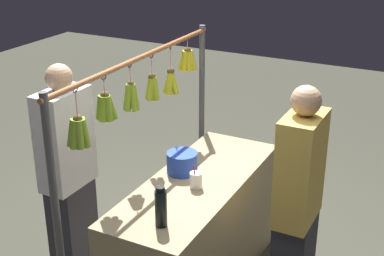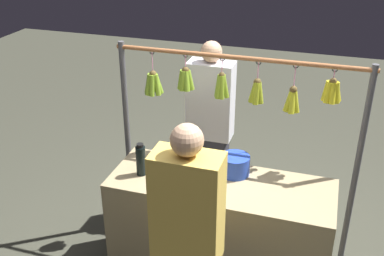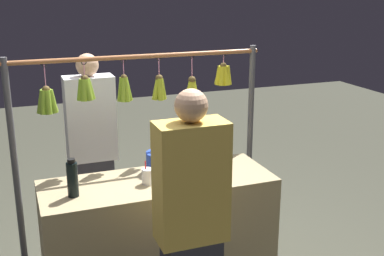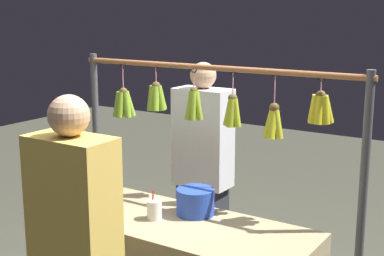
% 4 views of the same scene
% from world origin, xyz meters
% --- Properties ---
extents(market_counter, '(1.53, 0.57, 0.83)m').
position_xyz_m(market_counter, '(0.00, 0.00, 0.41)').
color(market_counter, tan).
rests_on(market_counter, ground).
extents(display_rack, '(1.81, 0.14, 1.63)m').
position_xyz_m(display_rack, '(0.02, -0.40, 1.19)').
color(display_rack, '#4C4C51').
rests_on(display_rack, ground).
extents(water_bottle, '(0.07, 0.07, 0.24)m').
position_xyz_m(water_bottle, '(0.56, 0.06, 0.94)').
color(water_bottle, black).
rests_on(water_bottle, market_counter).
extents(blue_bucket, '(0.20, 0.20, 0.14)m').
position_xyz_m(blue_bucket, '(-0.06, -0.14, 0.90)').
color(blue_bucket, blue).
rests_on(blue_bucket, market_counter).
extents(drink_cup, '(0.08, 0.08, 0.16)m').
position_xyz_m(drink_cup, '(0.08, 0.04, 0.88)').
color(drink_cup, silver).
rests_on(drink_cup, market_counter).
extents(vendor_person, '(0.37, 0.20, 1.58)m').
position_xyz_m(vendor_person, '(0.30, -0.80, 0.78)').
color(vendor_person, '#2D2D38').
rests_on(vendor_person, ground).
extents(customer_person, '(0.37, 0.20, 1.58)m').
position_xyz_m(customer_person, '(0.02, 0.67, 0.78)').
color(customer_person, '#2D2D38').
rests_on(customer_person, ground).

